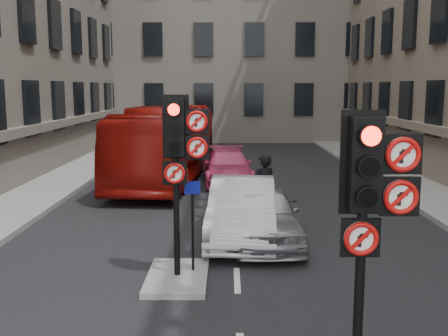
{
  "coord_description": "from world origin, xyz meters",
  "views": [
    {
      "loc": [
        -0.2,
        -5.04,
        3.84
      ],
      "look_at": [
        -0.25,
        2.95,
        2.6
      ],
      "focal_mm": 42.0,
      "sensor_mm": 36.0,
      "label": 1
    }
  ],
  "objects_px": {
    "signal_far": "(180,147)",
    "signal_near": "(371,195)",
    "bus_red": "(167,143)",
    "car_white": "(242,209)",
    "motorcyclist": "(264,188)",
    "car_pink": "(228,167)",
    "info_sign": "(193,213)",
    "car_silver": "(262,214)",
    "motorcycle": "(286,214)"
  },
  "relations": [
    {
      "from": "signal_far",
      "to": "signal_near",
      "type": "bearing_deg",
      "value": -56.98
    },
    {
      "from": "bus_red",
      "to": "signal_far",
      "type": "bearing_deg",
      "value": -77.8
    },
    {
      "from": "car_white",
      "to": "motorcyclist",
      "type": "distance_m",
      "value": 1.84
    },
    {
      "from": "car_pink",
      "to": "info_sign",
      "type": "xyz_separation_m",
      "value": [
        -0.72,
        -10.57,
        0.65
      ]
    },
    {
      "from": "motorcyclist",
      "to": "info_sign",
      "type": "height_order",
      "value": "info_sign"
    },
    {
      "from": "car_silver",
      "to": "car_white",
      "type": "bearing_deg",
      "value": 145.08
    },
    {
      "from": "signal_far",
      "to": "car_white",
      "type": "bearing_deg",
      "value": 66.29
    },
    {
      "from": "motorcycle",
      "to": "car_pink",
      "type": "bearing_deg",
      "value": 101.07
    },
    {
      "from": "bus_red",
      "to": "info_sign",
      "type": "xyz_separation_m",
      "value": [
        1.79,
        -11.31,
        -0.21
      ]
    },
    {
      "from": "signal_near",
      "to": "bus_red",
      "type": "relative_size",
      "value": 0.33
    },
    {
      "from": "signal_near",
      "to": "bus_red",
      "type": "bearing_deg",
      "value": 105.02
    },
    {
      "from": "motorcycle",
      "to": "info_sign",
      "type": "xyz_separation_m",
      "value": [
        -2.29,
        -3.38,
        0.84
      ]
    },
    {
      "from": "car_silver",
      "to": "car_white",
      "type": "height_order",
      "value": "car_white"
    },
    {
      "from": "car_silver",
      "to": "bus_red",
      "type": "relative_size",
      "value": 0.38
    },
    {
      "from": "signal_near",
      "to": "car_pink",
      "type": "height_order",
      "value": "signal_near"
    },
    {
      "from": "car_pink",
      "to": "motorcycle",
      "type": "xyz_separation_m",
      "value": [
        1.57,
        -7.19,
        -0.18
      ]
    },
    {
      "from": "car_silver",
      "to": "bus_red",
      "type": "xyz_separation_m",
      "value": [
        -3.35,
        8.89,
        0.81
      ]
    },
    {
      "from": "signal_near",
      "to": "car_pink",
      "type": "distance_m",
      "value": 15.03
    },
    {
      "from": "signal_far",
      "to": "info_sign",
      "type": "bearing_deg",
      "value": 49.18
    },
    {
      "from": "signal_near",
      "to": "motorcycle",
      "type": "xyz_separation_m",
      "value": [
        -0.1,
        7.63,
        -2.1
      ]
    },
    {
      "from": "car_white",
      "to": "bus_red",
      "type": "xyz_separation_m",
      "value": [
        -2.87,
        8.6,
        0.77
      ]
    },
    {
      "from": "bus_red",
      "to": "motorcycle",
      "type": "height_order",
      "value": "bus_red"
    },
    {
      "from": "signal_near",
      "to": "car_pink",
      "type": "xyz_separation_m",
      "value": [
        -1.67,
        14.82,
        -1.92
      ]
    },
    {
      "from": "signal_far",
      "to": "motorcycle",
      "type": "bearing_deg",
      "value": 55.41
    },
    {
      "from": "signal_far",
      "to": "info_sign",
      "type": "relative_size",
      "value": 1.93
    },
    {
      "from": "car_pink",
      "to": "info_sign",
      "type": "distance_m",
      "value": 10.61
    },
    {
      "from": "car_white",
      "to": "info_sign",
      "type": "distance_m",
      "value": 2.97
    },
    {
      "from": "signal_near",
      "to": "motorcycle",
      "type": "relative_size",
      "value": 2.22
    },
    {
      "from": "motorcycle",
      "to": "signal_far",
      "type": "bearing_deg",
      "value": -125.81
    },
    {
      "from": "car_silver",
      "to": "motorcycle",
      "type": "height_order",
      "value": "car_silver"
    },
    {
      "from": "bus_red",
      "to": "signal_near",
      "type": "bearing_deg",
      "value": -70.54
    },
    {
      "from": "car_pink",
      "to": "signal_near",
      "type": "bearing_deg",
      "value": -86.99
    },
    {
      "from": "signal_far",
      "to": "car_pink",
      "type": "relative_size",
      "value": 0.78
    },
    {
      "from": "signal_far",
      "to": "bus_red",
      "type": "height_order",
      "value": "signal_far"
    },
    {
      "from": "motorcyclist",
      "to": "signal_near",
      "type": "bearing_deg",
      "value": 71.15
    },
    {
      "from": "car_silver",
      "to": "car_white",
      "type": "xyz_separation_m",
      "value": [
        -0.48,
        0.29,
        0.04
      ]
    },
    {
      "from": "car_white",
      "to": "car_silver",
      "type": "bearing_deg",
      "value": -27.81
    },
    {
      "from": "signal_far",
      "to": "car_silver",
      "type": "distance_m",
      "value": 3.77
    },
    {
      "from": "signal_near",
      "to": "motorcycle",
      "type": "bearing_deg",
      "value": 90.75
    },
    {
      "from": "car_pink",
      "to": "motorcyclist",
      "type": "xyz_separation_m",
      "value": [
        1.03,
        -6.15,
        0.32
      ]
    },
    {
      "from": "info_sign",
      "to": "signal_near",
      "type": "bearing_deg",
      "value": -73.33
    },
    {
      "from": "bus_red",
      "to": "motorcyclist",
      "type": "relative_size",
      "value": 5.6
    },
    {
      "from": "info_sign",
      "to": "car_white",
      "type": "bearing_deg",
      "value": 55.52
    },
    {
      "from": "car_pink",
      "to": "bus_red",
      "type": "bearing_deg",
      "value": 160.09
    },
    {
      "from": "car_silver",
      "to": "info_sign",
      "type": "height_order",
      "value": "info_sign"
    },
    {
      "from": "car_silver",
      "to": "info_sign",
      "type": "xyz_separation_m",
      "value": [
        -1.56,
        -2.42,
        0.6
      ]
    },
    {
      "from": "car_white",
      "to": "motorcycle",
      "type": "relative_size",
      "value": 2.87
    },
    {
      "from": "signal_near",
      "to": "motorcycle",
      "type": "distance_m",
      "value": 7.91
    },
    {
      "from": "signal_far",
      "to": "motorcyclist",
      "type": "height_order",
      "value": "signal_far"
    },
    {
      "from": "signal_near",
      "to": "motorcyclist",
      "type": "bearing_deg",
      "value": 94.23
    }
  ]
}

